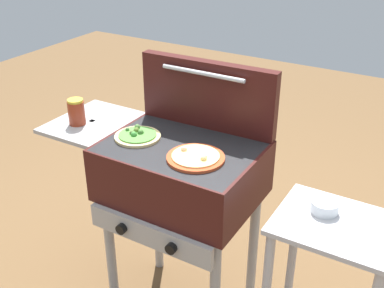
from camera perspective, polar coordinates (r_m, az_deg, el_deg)
name	(u,v)px	position (r m, az deg, el deg)	size (l,w,h in m)	color
grill	(179,175)	(2.05, -1.61, -3.71)	(0.96, 0.53, 0.90)	#38110F
grill_lid_open	(207,94)	(2.08, 1.84, 5.89)	(0.63, 0.09, 0.30)	#38110F
pizza_cheese	(196,157)	(1.86, 0.43, -1.58)	(0.23, 0.23, 0.03)	#C64723
pizza_veggie	(137,136)	(2.04, -6.50, 1.00)	(0.20, 0.20, 0.04)	#E0C17F
sauce_jar	(76,112)	(2.20, -13.54, 3.71)	(0.07, 0.07, 0.12)	maroon
prep_table	(329,269)	(1.97, 15.95, -14.07)	(0.44, 0.36, 0.76)	#B2B2B7
topping_bowl_near	(325,207)	(1.87, 15.44, -7.19)	(0.10, 0.10, 0.04)	silver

